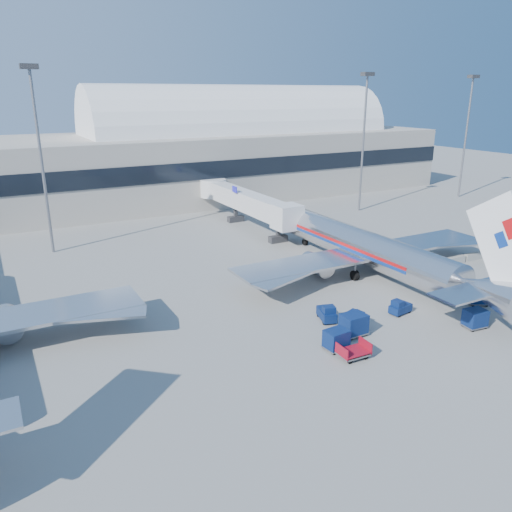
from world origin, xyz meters
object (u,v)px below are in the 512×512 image
barrier_mid (455,260)px  tug_left (327,313)px  mast_east (364,122)px  mast_west (38,134)px  tug_lead (400,307)px  cart_solo_near (475,318)px  cart_open_red (353,353)px  cart_train_c (336,339)px  mast_far_east (468,119)px  cart_train_b (354,324)px  jetbridge_near (242,200)px  barrier_near (435,265)px  barrier_far (474,256)px  cart_train_a (354,320)px  cart_solo_far (478,296)px  tug_right (459,285)px  airliner_main (369,249)px

barrier_mid → tug_left: bearing=-166.8°
mast_east → mast_west: bearing=180.0°
tug_lead → tug_left: size_ratio=0.87×
mast_east → tug_lead: 45.33m
mast_east → cart_solo_near: size_ratio=11.09×
cart_solo_near → cart_open_red: bearing=-177.7°
cart_train_c → mast_far_east: bearing=28.8°
barrier_mid → cart_train_b: bearing=-158.8°
tug_lead → mast_far_east: bearing=26.9°
jetbridge_near → barrier_near: bearing=-70.1°
mast_east → barrier_far: (-5.40, -28.00, -14.34)m
cart_train_a → cart_open_red: 5.17m
tug_left → cart_solo_far: cart_solo_far is taller
tug_lead → tug_right: (9.12, 1.02, 0.09)m
airliner_main → tug_right: airliner_main is taller
jetbridge_near → mast_west: 29.67m
airliner_main → cart_train_b: size_ratio=17.15×
mast_east → tug_left: bearing=-133.3°
mast_far_east → cart_solo_near: bearing=-138.6°
cart_solo_near → cart_open_red: (-12.55, 0.91, -0.44)m
cart_open_red → jetbridge_near: bearing=76.7°
mast_west → mast_east: same height
cart_train_b → cart_train_c: bearing=-156.1°
barrier_near → tug_right: 7.23m
mast_east → cart_solo_far: size_ratio=10.06×
barrier_far → tug_lead: size_ratio=1.30×
cart_train_a → cart_solo_far: (13.84, -1.64, 0.07)m
mast_far_east → cart_solo_near: size_ratio=11.09×
cart_solo_far → airliner_main: bearing=136.1°
barrier_far → cart_solo_far: bearing=-139.8°
barrier_far → cart_train_c: bearing=-160.7°
barrier_near → tug_left: bearing=-164.6°
mast_east → jetbridge_near: bearing=177.9°
cart_train_c → barrier_far: bearing=15.2°
mast_far_east → cart_solo_near: mast_far_east is taller
mast_east → cart_open_red: mast_east is taller
cart_train_c → cart_open_red: bearing=-82.2°
mast_east → tug_left: mast_east is taller
mast_far_east → tug_lead: size_ratio=9.81×
mast_west → barrier_mid: size_ratio=7.53×
cart_train_b → barrier_far: bearing=17.7°
barrier_mid → cart_open_red: barrier_mid is taller
tug_left → barrier_near: bearing=-56.9°
barrier_near → barrier_mid: same height
tug_lead → cart_solo_near: size_ratio=1.13×
cart_solo_near → tug_left: bearing=151.5°
mast_west → cart_train_c: 43.53m
cart_train_c → cart_solo_near: 13.17m
jetbridge_near → mast_east: 24.91m
tug_left → tug_right: bearing=-75.9°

